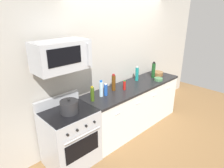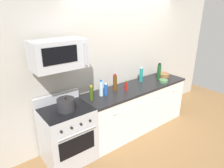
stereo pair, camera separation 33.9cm
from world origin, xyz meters
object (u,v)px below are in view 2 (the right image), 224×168
object	(u,v)px
bottle_olive_oil	(91,93)
bowl_green_glaze	(163,81)
microwave	(59,54)
bottle_soda_blue	(106,89)
bottle_sparkling_teal	(141,75)
range_oven	(67,134)
bowl_wooden_salad	(164,75)
bottle_water_clear	(101,88)
stockpot	(66,105)
bottle_hot_sauce_red	(126,86)
bottle_wine_green	(159,72)
bottle_wine_amber	(115,83)

from	to	relation	value
bottle_olive_oil	bowl_green_glaze	size ratio (longest dim) A/B	1.43
microwave	bottle_soda_blue	world-z (taller)	microwave
bottle_sparkling_teal	bottle_olive_oil	distance (m)	1.29
range_oven	bowl_wooden_salad	bearing A→B (deg)	0.77
bottle_water_clear	stockpot	bearing A→B (deg)	-171.15
bottle_soda_blue	bowl_wooden_salad	bearing A→B (deg)	-0.02
bottle_hot_sauce_red	stockpot	distance (m)	1.21
bottle_sparkling_teal	bottle_hot_sauce_red	distance (m)	0.59
microwave	stockpot	xyz separation A→B (m)	(-0.00, -0.10, -0.73)
bottle_sparkling_teal	bottle_wine_green	distance (m)	0.42
bottle_olive_oil	bowl_wooden_salad	world-z (taller)	bottle_olive_oil
bottle_sparkling_teal	bowl_green_glaze	bearing A→B (deg)	-44.21
microwave	bottle_hot_sauce_red	size ratio (longest dim) A/B	4.02
range_oven	bottle_soda_blue	bearing A→B (deg)	2.35
bowl_green_glaze	stockpot	distance (m)	2.10
bottle_wine_amber	bottle_soda_blue	world-z (taller)	bottle_wine_amber
range_oven	bottle_water_clear	world-z (taller)	bottle_water_clear
bottle_olive_oil	bowl_green_glaze	xyz separation A→B (m)	(1.61, -0.20, -0.09)
bottle_wine_green	bowl_wooden_salad	world-z (taller)	bottle_wine_green
bottle_wine_amber	stockpot	bearing A→B (deg)	-171.81
bottle_sparkling_teal	bottle_soda_blue	world-z (taller)	bottle_sparkling_teal
bottle_olive_oil	bottle_soda_blue	xyz separation A→B (m)	(0.30, 0.01, -0.02)
bottle_olive_oil	bowl_green_glaze	bearing A→B (deg)	-7.11
bottle_wine_green	bottle_wine_amber	bearing A→B (deg)	175.53
range_oven	bowl_green_glaze	bearing A→B (deg)	-4.89
bowl_wooden_salad	bottle_wine_amber	bearing A→B (deg)	177.17
bottle_olive_oil	bowl_green_glaze	distance (m)	1.62
bottle_soda_blue	bowl_wooden_salad	distance (m)	1.58
microwave	bottle_sparkling_teal	distance (m)	1.90
bottle_hot_sauce_red	bowl_wooden_salad	world-z (taller)	bottle_hot_sauce_red
microwave	bottle_soda_blue	distance (m)	1.07
bottle_wine_amber	bottle_water_clear	bearing A→B (deg)	-173.19
bottle_water_clear	bottle_wine_green	size ratio (longest dim) A/B	0.83
bottle_wine_amber	bowl_wooden_salad	distance (m)	1.33
range_oven	bottle_wine_green	size ratio (longest dim) A/B	3.07
range_oven	bottle_sparkling_teal	distance (m)	1.87
bottle_hot_sauce_red	bowl_green_glaze	world-z (taller)	bottle_hot_sauce_red
microwave	bottle_soda_blue	size ratio (longest dim) A/B	3.38
bottle_sparkling_teal	bottle_water_clear	size ratio (longest dim) A/B	1.06
bottle_wine_green	bowl_green_glaze	bearing A→B (deg)	-111.84
bottle_wine_green	bowl_wooden_salad	distance (m)	0.24
range_oven	bottle_wine_amber	size ratio (longest dim) A/B	3.41
bottle_wine_amber	stockpot	distance (m)	1.06
bottle_soda_blue	stockpot	world-z (taller)	same
bottle_olive_oil	bottle_wine_green	bearing A→B (deg)	-0.39
bottle_sparkling_teal	bowl_wooden_salad	world-z (taller)	bottle_sparkling_teal
bottle_wine_green	bottle_wine_amber	xyz separation A→B (m)	(-1.12, 0.09, -0.02)
bottle_wine_green	bottle_hot_sauce_red	distance (m)	0.97
range_oven	bottle_hot_sauce_red	world-z (taller)	bottle_hot_sauce_red
stockpot	bottle_wine_amber	bearing A→B (deg)	8.19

